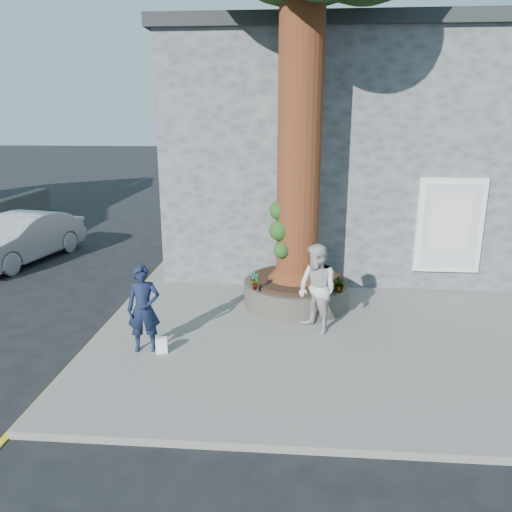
# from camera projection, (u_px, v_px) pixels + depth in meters

# --- Properties ---
(ground) EXTENTS (120.00, 120.00, 0.00)m
(ground) POSITION_uv_depth(u_px,v_px,m) (252.00, 347.00, 9.29)
(ground) COLOR black
(ground) RESTS_ON ground
(pavement) EXTENTS (9.00, 8.00, 0.12)m
(pavement) POSITION_uv_depth(u_px,v_px,m) (330.00, 325.00, 10.11)
(pavement) COLOR slate
(pavement) RESTS_ON ground
(yellow_line) EXTENTS (0.10, 30.00, 0.01)m
(yellow_line) POSITION_uv_depth(u_px,v_px,m) (112.00, 320.00, 10.48)
(yellow_line) COLOR yellow
(yellow_line) RESTS_ON ground
(stone_shop) EXTENTS (10.30, 8.30, 6.30)m
(stone_shop) POSITION_uv_depth(u_px,v_px,m) (355.00, 149.00, 15.13)
(stone_shop) COLOR #4D4F52
(stone_shop) RESTS_ON ground
(planter) EXTENTS (2.30, 2.30, 0.60)m
(planter) POSITION_uv_depth(u_px,v_px,m) (296.00, 291.00, 11.03)
(planter) COLOR black
(planter) RESTS_ON pavement
(man) EXTENTS (0.63, 0.48, 1.57)m
(man) POSITION_uv_depth(u_px,v_px,m) (144.00, 309.00, 8.69)
(man) COLOR black
(man) RESTS_ON pavement
(woman) EXTENTS (1.04, 1.06, 1.72)m
(woman) POSITION_uv_depth(u_px,v_px,m) (317.00, 289.00, 9.45)
(woman) COLOR beige
(woman) RESTS_ON pavement
(shopping_bag) EXTENTS (0.22, 0.16, 0.28)m
(shopping_bag) POSITION_uv_depth(u_px,v_px,m) (162.00, 345.00, 8.76)
(shopping_bag) COLOR white
(shopping_bag) RESTS_ON pavement
(car_silver) EXTENTS (2.29, 4.42, 1.39)m
(car_silver) POSITION_uv_depth(u_px,v_px,m) (21.00, 239.00, 14.48)
(car_silver) COLOR #999AA0
(car_silver) RESTS_ON ground
(plant_a) EXTENTS (0.23, 0.20, 0.38)m
(plant_a) POSITION_uv_depth(u_px,v_px,m) (255.00, 281.00, 10.14)
(plant_a) COLOR gray
(plant_a) RESTS_ON planter
(plant_b) EXTENTS (0.28, 0.28, 0.37)m
(plant_b) POSITION_uv_depth(u_px,v_px,m) (321.00, 283.00, 10.04)
(plant_b) COLOR gray
(plant_b) RESTS_ON planter
(plant_c) EXTENTS (0.29, 0.29, 0.36)m
(plant_c) POSITION_uv_depth(u_px,v_px,m) (339.00, 283.00, 10.01)
(plant_c) COLOR gray
(plant_c) RESTS_ON planter
(plant_d) EXTENTS (0.33, 0.33, 0.28)m
(plant_d) POSITION_uv_depth(u_px,v_px,m) (339.00, 285.00, 10.03)
(plant_d) COLOR gray
(plant_d) RESTS_ON planter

